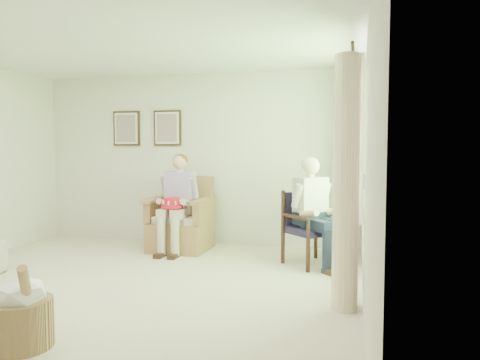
{
  "coord_description": "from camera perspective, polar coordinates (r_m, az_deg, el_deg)",
  "views": [
    {
      "loc": [
        2.42,
        -4.11,
        1.48
      ],
      "look_at": [
        0.93,
        1.84,
        1.05
      ],
      "focal_mm": 35.0,
      "sensor_mm": 36.0,
      "label": 1
    }
  ],
  "objects": [
    {
      "name": "curtain_left",
      "position": [
        4.34,
        12.8,
        -0.44
      ],
      "size": [
        0.34,
        0.34,
        2.3
      ],
      "primitive_type": "cylinder",
      "color": "beige",
      "rests_on": "ground"
    },
    {
      "name": "back_wall",
      "position": [
        7.28,
        -5.42,
        2.57
      ],
      "size": [
        5.0,
        0.04,
        2.6
      ],
      "primitive_type": "cube",
      "color": "silver",
      "rests_on": "ground"
    },
    {
      "name": "hatbox",
      "position": [
        3.93,
        -25.16,
        -14.41
      ],
      "size": [
        0.51,
        0.51,
        0.68
      ],
      "color": "tan",
      "rests_on": "ground"
    },
    {
      "name": "right_wall",
      "position": [
        4.12,
        15.13,
        1.37
      ],
      "size": [
        0.04,
        5.5,
        2.6
      ],
      "primitive_type": "cube",
      "color": "silver",
      "rests_on": "ground"
    },
    {
      "name": "wicker_armchair",
      "position": [
        6.85,
        -7.14,
        -5.64
      ],
      "size": [
        0.83,
        0.82,
        1.06
      ],
      "rotation": [
        0.0,
        0.0,
        -0.02
      ],
      "color": "#AB7E50",
      "rests_on": "ground"
    },
    {
      "name": "wood_armchair",
      "position": [
        6.04,
        8.88,
        -5.4
      ],
      "size": [
        0.59,
        0.55,
        0.91
      ],
      "rotation": [
        0.0,
        0.0,
        0.78
      ],
      "color": "black",
      "rests_on": "ground"
    },
    {
      "name": "framed_print_left",
      "position": [
        7.71,
        -13.68,
        6.13
      ],
      "size": [
        0.45,
        0.05,
        0.55
      ],
      "color": "#382114",
      "rests_on": "back_wall"
    },
    {
      "name": "floor",
      "position": [
        4.99,
        -16.16,
        -13.39
      ],
      "size": [
        5.5,
        5.5,
        0.0
      ],
      "primitive_type": "plane",
      "color": "beige",
      "rests_on": "ground"
    },
    {
      "name": "person_dark",
      "position": [
        5.85,
        8.77,
        -2.96
      ],
      "size": [
        0.4,
        0.62,
        1.33
      ],
      "rotation": [
        0.0,
        0.0,
        0.78
      ],
      "color": "#171E34",
      "rests_on": "ground"
    },
    {
      "name": "person_wicker",
      "position": [
        6.66,
        -7.6,
        -1.92
      ],
      "size": [
        0.4,
        0.63,
        1.36
      ],
      "rotation": [
        0.0,
        0.0,
        -0.02
      ],
      "color": "beige",
      "rests_on": "ground"
    },
    {
      "name": "ceiling",
      "position": [
        4.9,
        -16.78,
        17.06
      ],
      "size": [
        5.0,
        5.5,
        0.02
      ],
      "primitive_type": "cube",
      "color": "white",
      "rests_on": "back_wall"
    },
    {
      "name": "framed_print_right",
      "position": [
        7.41,
        -8.85,
        6.28
      ],
      "size": [
        0.45,
        0.05,
        0.55
      ],
      "color": "#382114",
      "rests_on": "back_wall"
    },
    {
      "name": "red_hat",
      "position": [
        6.48,
        -8.3,
        -2.87
      ],
      "size": [
        0.3,
        0.3,
        0.14
      ],
      "color": "red",
      "rests_on": "person_wicker"
    },
    {
      "name": "window",
      "position": [
        5.31,
        14.55,
        5.02
      ],
      "size": [
        0.13,
        2.5,
        1.63
      ],
      "color": "#2D6B23",
      "rests_on": "right_wall"
    },
    {
      "name": "curtain_right",
      "position": [
        6.3,
        13.18,
        0.9
      ],
      "size": [
        0.34,
        0.34,
        2.3
      ],
      "primitive_type": "cylinder",
      "color": "beige",
      "rests_on": "ground"
    }
  ]
}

